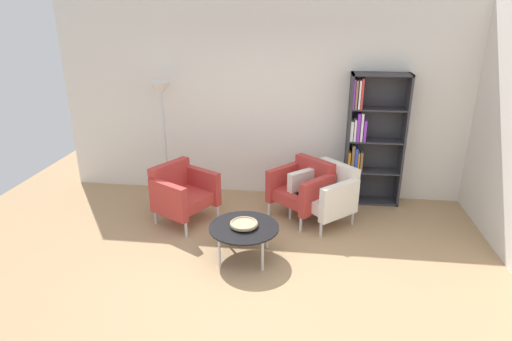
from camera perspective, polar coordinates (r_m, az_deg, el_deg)
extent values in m
plane|color=tan|center=(4.71, -0.53, -14.61)|extent=(8.32, 8.32, 0.00)
cube|color=silver|center=(6.41, 2.38, 9.32)|extent=(6.40, 0.12, 2.90)
cube|color=#333338|center=(6.31, 12.07, 4.01)|extent=(0.03, 0.30, 1.90)
cube|color=#333338|center=(6.43, 18.92, 3.64)|extent=(0.03, 0.30, 1.90)
cube|color=#333338|center=(6.16, 16.38, 12.16)|extent=(0.80, 0.30, 0.03)
cube|color=#333338|center=(6.68, 14.76, -3.85)|extent=(0.80, 0.30, 0.03)
cube|color=#333338|center=(6.49, 15.37, 4.19)|extent=(0.80, 0.02, 1.90)
cube|color=#333338|center=(6.50, 15.14, -0.04)|extent=(0.76, 0.28, 0.02)
cube|color=#333338|center=(6.36, 15.53, 3.83)|extent=(0.76, 0.28, 0.02)
cube|color=#333338|center=(6.25, 15.94, 7.86)|extent=(0.76, 0.28, 0.02)
cube|color=olive|center=(6.56, 11.79, -2.49)|extent=(0.02, 0.25, 0.28)
cube|color=blue|center=(6.53, 12.10, -2.53)|extent=(0.02, 0.18, 0.30)
cube|color=white|center=(6.51, 12.44, -2.14)|extent=(0.04, 0.17, 0.40)
cube|color=purple|center=(6.54, 12.83, -2.44)|extent=(0.04, 0.19, 0.32)
cube|color=blue|center=(6.52, 13.26, -2.13)|extent=(0.04, 0.17, 0.41)
cube|color=orange|center=(6.39, 12.17, 1.34)|extent=(0.03, 0.24, 0.29)
cube|color=olive|center=(6.36, 12.67, 1.70)|extent=(0.04, 0.21, 0.39)
cube|color=blue|center=(6.38, 13.08, 1.51)|extent=(0.04, 0.21, 0.35)
cube|color=orange|center=(6.39, 13.38, 1.22)|extent=(0.02, 0.20, 0.29)
cube|color=olive|center=(6.39, 13.74, 1.22)|extent=(0.03, 0.19, 0.29)
cube|color=white|center=(6.26, 12.51, 5.31)|extent=(0.04, 0.25, 0.28)
cube|color=white|center=(6.24, 12.96, 5.34)|extent=(0.03, 0.21, 0.31)
cube|color=purple|center=(6.23, 13.37, 5.70)|extent=(0.04, 0.21, 0.39)
cube|color=white|center=(6.24, 13.80, 5.68)|extent=(0.03, 0.20, 0.40)
cube|color=purple|center=(6.24, 14.19, 5.20)|extent=(0.04, 0.17, 0.30)
cube|color=purple|center=(6.12, 12.83, 9.93)|extent=(0.02, 0.20, 0.40)
cube|color=olive|center=(6.14, 13.13, 9.87)|extent=(0.03, 0.24, 0.39)
cube|color=white|center=(6.15, 13.52, 9.86)|extent=(0.02, 0.23, 0.39)
cube|color=red|center=(6.13, 13.85, 9.89)|extent=(0.03, 0.19, 0.41)
cylinder|color=black|center=(4.93, -1.61, -7.53)|extent=(0.80, 0.80, 0.02)
cylinder|color=silver|center=(4.86, -4.87, -10.76)|extent=(0.03, 0.03, 0.38)
cylinder|color=silver|center=(4.79, 0.87, -11.17)|extent=(0.03, 0.03, 0.38)
cylinder|color=silver|center=(5.27, -3.80, -8.05)|extent=(0.03, 0.03, 0.38)
cylinder|color=silver|center=(5.21, 1.45, -8.38)|extent=(0.03, 0.03, 0.38)
cylinder|color=tan|center=(4.92, -1.61, -7.33)|extent=(0.13, 0.13, 0.02)
cylinder|color=tan|center=(4.91, -1.62, -7.12)|extent=(0.32, 0.32, 0.02)
torus|color=tan|center=(4.90, -1.62, -7.00)|extent=(0.32, 0.32, 0.02)
cube|color=#B73833|center=(5.92, 5.94, -3.29)|extent=(0.86, 0.86, 0.16)
cube|color=#B73833|center=(6.01, 7.79, -0.22)|extent=(0.56, 0.51, 0.38)
cube|color=#B73833|center=(6.06, 3.71, -1.50)|extent=(0.49, 0.53, 0.46)
cube|color=#B73833|center=(5.68, 8.14, -3.28)|extent=(0.49, 0.53, 0.46)
cylinder|color=silver|center=(5.99, 1.74, -4.97)|extent=(0.04, 0.04, 0.24)
cylinder|color=silver|center=(5.62, 5.95, -6.95)|extent=(0.04, 0.04, 0.24)
cylinder|color=silver|center=(6.37, 5.56, -3.44)|extent=(0.04, 0.04, 0.24)
cylinder|color=silver|center=(6.02, 9.73, -5.17)|extent=(0.04, 0.04, 0.24)
cube|color=#B73833|center=(5.84, -9.38, -3.81)|extent=(0.82, 0.84, 0.16)
cube|color=#B73833|center=(5.93, -11.35, -0.75)|extent=(0.42, 0.61, 0.38)
cube|color=#B73833|center=(5.60, -11.59, -3.87)|extent=(0.59, 0.40, 0.46)
cube|color=#B73833|center=(5.98, -7.18, -1.93)|extent=(0.59, 0.40, 0.46)
cylinder|color=silver|center=(5.55, -9.26, -7.53)|extent=(0.04, 0.04, 0.24)
cylinder|color=silver|center=(5.92, -5.08, -5.39)|extent=(0.04, 0.04, 0.24)
cylinder|color=silver|center=(5.94, -13.18, -5.81)|extent=(0.04, 0.04, 0.24)
cylinder|color=silver|center=(6.29, -9.02, -3.93)|extent=(0.04, 0.04, 0.24)
cube|color=white|center=(5.82, 8.87, -3.87)|extent=(0.86, 0.86, 0.16)
cube|color=white|center=(5.90, 10.90, -0.82)|extent=(0.52, 0.55, 0.38)
cube|color=white|center=(5.97, 6.73, -1.96)|extent=(0.52, 0.49, 0.46)
cube|color=white|center=(5.57, 11.00, -3.95)|extent=(0.52, 0.49, 0.46)
cylinder|color=silver|center=(5.92, 4.57, -5.40)|extent=(0.04, 0.04, 0.24)
cylinder|color=silver|center=(5.53, 8.59, -7.60)|extent=(0.04, 0.04, 0.24)
cylinder|color=silver|center=(6.27, 8.64, -3.99)|extent=(0.04, 0.04, 0.24)
cylinder|color=silver|center=(5.91, 12.68, -5.93)|extent=(0.04, 0.04, 0.24)
cylinder|color=silver|center=(6.87, -11.44, -2.88)|extent=(0.28, 0.28, 0.02)
cylinder|color=silver|center=(6.59, -11.96, 3.81)|extent=(0.03, 0.03, 1.65)
cone|color=white|center=(6.40, -12.50, 10.67)|extent=(0.32, 0.32, 0.18)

